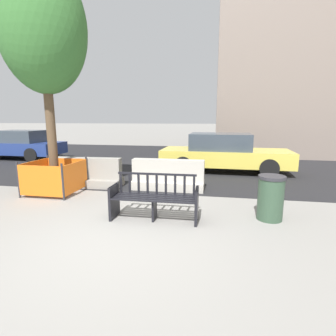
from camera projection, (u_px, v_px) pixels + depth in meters
The scene contains 11 objects.
ground_plane at pixel (111, 239), 4.31m from camera, with size 200.00×200.00×0.00m, color gray.
street_asphalt at pixel (180, 159), 12.73m from camera, with size 120.00×12.00×0.01m, color black.
street_bench at pixel (155, 200), 5.10m from camera, with size 1.70×0.56×0.88m.
jersey_barrier_centre at pixel (168, 177), 7.31m from camera, with size 2.00×0.68×0.84m.
jersey_barrier_left at pixel (88, 175), 7.64m from camera, with size 2.02×0.75×0.84m.
street_tree at pixel (43, 29), 6.29m from camera, with size 2.07×2.07×5.63m.
construction_fence at pixel (55, 176), 6.96m from camera, with size 1.26×1.26×0.91m.
car_taxi_near at pixel (224, 153), 9.73m from camera, with size 4.70×1.98×1.41m.
car_sedan_mid at pixel (20, 145), 12.85m from camera, with size 4.25×1.88×1.39m.
trash_bin at pixel (271, 198), 5.08m from camera, with size 0.51×0.51×0.88m.
building_centre_right at pixel (326, 22), 16.78m from camera, with size 13.43×12.85×16.11m.
Camera 1 is at (1.64, -3.79, 1.95)m, focal length 28.00 mm.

